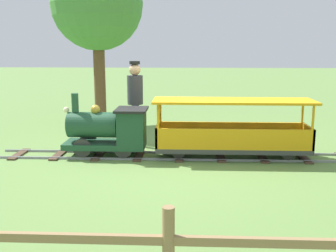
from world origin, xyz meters
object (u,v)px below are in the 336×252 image
object	(u,v)px
conductor_person	(135,96)
oak_tree_far	(97,5)
locomotive	(109,129)
passenger_car	(232,134)

from	to	relation	value
conductor_person	oak_tree_far	xyz separation A→B (m)	(1.92, 1.10, 1.87)
oak_tree_far	locomotive	bearing A→B (deg)	-164.89
passenger_car	conductor_person	distance (m)	2.04
locomotive	passenger_car	xyz separation A→B (m)	(0.00, -2.12, -0.07)
locomotive	conductor_person	world-z (taller)	conductor_person
passenger_car	conductor_person	xyz separation A→B (m)	(0.87, 1.77, 0.53)
locomotive	oak_tree_far	xyz separation A→B (m)	(2.79, 0.75, 2.34)
oak_tree_far	conductor_person	bearing A→B (deg)	-150.20
conductor_person	oak_tree_far	world-z (taller)	oak_tree_far
locomotive	passenger_car	bearing A→B (deg)	-90.00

